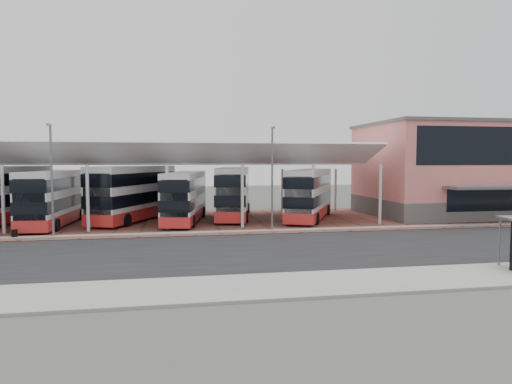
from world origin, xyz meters
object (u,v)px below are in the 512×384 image
(bus_3, at_px, (185,197))
(terminal, at_px, (458,169))
(bus_2, at_px, (134,193))
(bus_5, at_px, (309,194))
(bus_1, at_px, (54,198))
(bus_4, at_px, (234,193))

(bus_3, bearing_deg, terminal, 13.02)
(terminal, bearing_deg, bus_2, 178.75)
(terminal, relative_size, bus_2, 1.52)
(terminal, distance_m, bus_2, 32.11)
(bus_2, bearing_deg, bus_5, 17.18)
(bus_1, bearing_deg, bus_4, 13.29)
(bus_2, xyz_separation_m, bus_5, (15.99, -1.93, -0.17))
(bus_2, relative_size, bus_5, 1.08)
(bus_2, bearing_deg, bus_4, 27.41)
(bus_1, bearing_deg, bus_5, 4.15)
(terminal, xyz_separation_m, bus_1, (-38.44, -1.38, -2.32))
(bus_5, bearing_deg, terminal, 30.99)
(terminal, distance_m, bus_4, 22.99)
(bus_4, distance_m, bus_5, 7.24)
(bus_2, xyz_separation_m, bus_3, (4.50, -1.92, -0.26))
(terminal, height_order, bus_1, terminal)
(terminal, relative_size, bus_1, 1.63)
(bus_1, xyz_separation_m, bus_4, (15.59, 2.62, 0.10))
(bus_1, relative_size, bus_5, 1.01)
(bus_4, bearing_deg, terminal, 7.46)
(bus_1, bearing_deg, terminal, 5.81)
(bus_3, bearing_deg, bus_5, 10.47)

